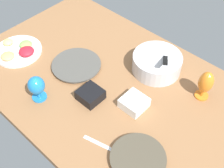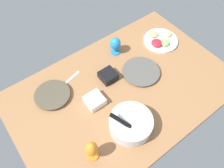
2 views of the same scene
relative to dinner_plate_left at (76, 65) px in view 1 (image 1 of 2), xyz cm
name	(u,v)px [view 1 (image 1 of 2)]	position (x,y,z in cm)	size (l,w,h in cm)	color
ground_plane	(106,83)	(20.37, 3.78, -3.21)	(160.00, 104.00, 4.00)	#8C603D
dinner_plate_left	(76,65)	(0.00, 0.00, 0.00)	(28.68, 28.68, 2.33)	silver
dinner_plate_right	(138,159)	(64.09, -21.80, 0.30)	(25.27, 25.27, 2.91)	beige
mixing_bowl	(157,63)	(35.34, 29.74, 4.30)	(27.76, 27.76, 17.38)	silver
fruit_platter	(19,50)	(-35.10, -15.47, 0.60)	(28.84, 28.84, 5.58)	silver
hurricane_glass_orange	(206,83)	(65.13, 30.21, 8.93)	(7.65, 7.65, 17.50)	orange
hurricane_glass_blue	(37,86)	(2.66, -28.97, 7.68)	(8.77, 8.77, 14.78)	#1F7AC5
square_bowl_white	(134,103)	(43.19, 0.44, 1.88)	(12.16, 12.16, 5.56)	white
square_bowl_black	(90,95)	(23.02, -11.04, 2.01)	(11.79, 11.79, 5.80)	black
fork_by_right_plate	(100,144)	(46.18, -27.40, -0.91)	(18.00, 1.80, 0.60)	silver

